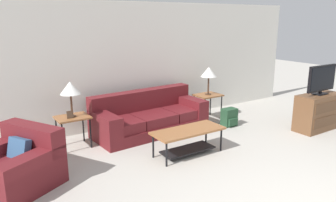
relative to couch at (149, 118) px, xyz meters
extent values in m
cube|color=silver|center=(0.00, 0.69, 1.01)|extent=(9.19, 0.06, 2.60)
cube|color=maroon|center=(0.00, -0.05, -0.18)|extent=(2.37, 1.07, 0.22)
cube|color=maroon|center=(-0.77, -0.12, 0.03)|extent=(0.80, 0.89, 0.20)
cube|color=maroon|center=(0.00, -0.07, 0.03)|extent=(0.80, 0.89, 0.20)
cube|color=maroon|center=(0.78, -0.03, 0.03)|extent=(0.80, 0.89, 0.20)
cube|color=maroon|center=(-0.02, 0.29, 0.33)|extent=(2.33, 0.39, 0.40)
cube|color=maroon|center=(-1.01, -0.11, 0.00)|extent=(0.33, 0.96, 0.58)
cube|color=maroon|center=(1.02, 0.01, 0.00)|extent=(0.33, 0.96, 0.58)
cube|color=maroon|center=(-2.70, -0.94, -0.09)|extent=(1.36, 1.38, 0.40)
cube|color=maroon|center=(-2.38, -0.77, 0.31)|extent=(0.73, 1.03, 0.40)
cube|color=maroon|center=(-2.51, -1.28, -0.01)|extent=(0.99, 0.70, 0.56)
cube|color=#33567F|center=(-2.59, -0.88, 0.21)|extent=(0.33, 0.39, 0.36)
cube|color=#935B33|center=(-0.03, -1.34, 0.13)|extent=(1.26, 0.53, 0.04)
cylinder|color=black|center=(-0.59, -1.55, -0.09)|extent=(0.03, 0.03, 0.41)
cylinder|color=black|center=(0.54, -1.55, -0.09)|extent=(0.03, 0.03, 0.41)
cylinder|color=black|center=(-0.59, -1.14, -0.09)|extent=(0.03, 0.03, 0.41)
cylinder|color=black|center=(0.54, -1.14, -0.09)|extent=(0.03, 0.03, 0.41)
cube|color=black|center=(-0.03, -1.34, -0.21)|extent=(0.94, 0.37, 0.02)
cube|color=#935B33|center=(-1.55, 0.03, 0.27)|extent=(0.57, 0.46, 0.03)
cylinder|color=black|center=(-1.80, -0.16, -0.02)|extent=(0.03, 0.03, 0.55)
cylinder|color=black|center=(-1.31, -0.16, -0.02)|extent=(0.03, 0.03, 0.55)
cylinder|color=black|center=(-1.80, 0.22, -0.02)|extent=(0.03, 0.03, 0.55)
cylinder|color=black|center=(-1.31, 0.22, -0.02)|extent=(0.03, 0.03, 0.55)
cube|color=#935B33|center=(1.56, 0.03, 0.27)|extent=(0.57, 0.46, 0.03)
cylinder|color=black|center=(1.31, -0.16, -0.02)|extent=(0.03, 0.03, 0.55)
cylinder|color=black|center=(1.81, -0.16, -0.02)|extent=(0.03, 0.03, 0.55)
cylinder|color=black|center=(1.31, 0.22, -0.02)|extent=(0.03, 0.03, 0.55)
cylinder|color=black|center=(1.81, 0.22, -0.02)|extent=(0.03, 0.03, 0.55)
cylinder|color=#472D1E|center=(-1.55, 0.03, 0.29)|extent=(0.14, 0.14, 0.02)
cylinder|color=#472D1E|center=(-1.55, 0.03, 0.50)|extent=(0.04, 0.04, 0.39)
cone|color=white|center=(-1.55, 0.03, 0.80)|extent=(0.35, 0.35, 0.22)
cylinder|color=#472D1E|center=(1.56, 0.03, 0.29)|extent=(0.14, 0.14, 0.02)
cylinder|color=#472D1E|center=(1.56, 0.03, 0.50)|extent=(0.04, 0.04, 0.39)
cone|color=white|center=(1.56, 0.03, 0.80)|extent=(0.35, 0.35, 0.22)
cube|color=brown|center=(3.00, -1.79, 0.08)|extent=(1.05, 0.45, 0.75)
cube|color=#533621|center=(3.00, -2.01, 0.25)|extent=(0.93, 0.01, 0.21)
cube|color=#533621|center=(3.00, -2.01, -0.05)|extent=(0.93, 0.01, 0.21)
cube|color=black|center=(3.00, -1.79, 0.47)|extent=(0.30, 0.20, 0.02)
cube|color=black|center=(3.00, -1.79, 0.50)|extent=(0.06, 0.04, 0.05)
cube|color=black|center=(3.00, -1.79, 0.79)|extent=(0.85, 0.05, 0.53)
cube|color=black|center=(3.00, -1.81, 0.79)|extent=(0.78, 0.01, 0.47)
cube|color=#23472D|center=(1.63, -0.61, -0.10)|extent=(0.32, 0.22, 0.38)
cube|color=#23472D|center=(1.63, -0.74, -0.18)|extent=(0.24, 0.05, 0.15)
cylinder|color=#23472D|center=(1.54, -0.48, -0.08)|extent=(0.02, 0.02, 0.29)
cylinder|color=#23472D|center=(1.72, -0.48, -0.08)|extent=(0.02, 0.02, 0.29)
cube|color=#4C3828|center=(-1.62, -0.04, 0.35)|extent=(0.10, 0.04, 0.13)
camera|label=1|loc=(-3.18, -5.52, 1.98)|focal=35.00mm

